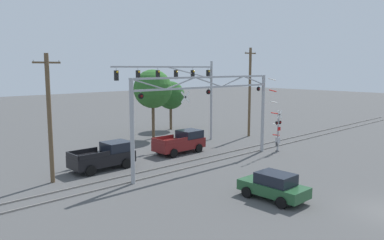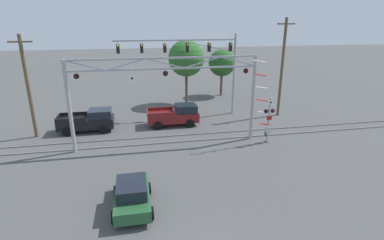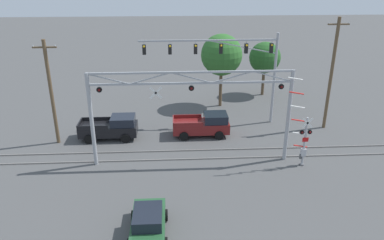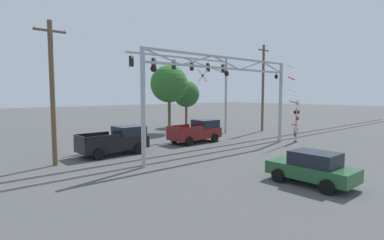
% 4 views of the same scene
% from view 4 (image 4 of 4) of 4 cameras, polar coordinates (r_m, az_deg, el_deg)
% --- Properties ---
extents(rail_track_near, '(80.00, 0.08, 0.10)m').
position_cam_4_polar(rail_track_near, '(22.55, 5.93, -5.83)').
color(rail_track_near, gray).
rests_on(rail_track_near, ground_plane).
extents(rail_track_far, '(80.00, 0.08, 0.10)m').
position_cam_4_polar(rail_track_far, '(23.54, 3.36, -5.35)').
color(rail_track_far, gray).
rests_on(rail_track_far, ground_plane).
extents(crossing_gantry, '(14.36, 0.30, 6.95)m').
position_cam_4_polar(crossing_gantry, '(21.95, 6.56, 5.94)').
color(crossing_gantry, '#9EA0A5').
rests_on(crossing_gantry, ground_plane).
extents(crossing_signal_mast, '(2.13, 0.35, 6.73)m').
position_cam_4_polar(crossing_signal_mast, '(27.91, 19.13, 0.29)').
color(crossing_signal_mast, '#9EA0A5').
rests_on(crossing_signal_mast, ground_plane).
extents(traffic_signal_span, '(12.09, 0.39, 8.27)m').
position_cam_4_polar(traffic_signal_span, '(30.21, 2.00, 8.23)').
color(traffic_signal_span, '#9EA0A5').
rests_on(traffic_signal_span, ground_plane).
extents(pickup_truck_lead, '(4.78, 2.22, 1.95)m').
position_cam_4_polar(pickup_truck_lead, '(26.40, 0.96, -2.18)').
color(pickup_truck_lead, maroon).
rests_on(pickup_truck_lead, ground_plane).
extents(pickup_truck_following, '(4.79, 2.22, 1.95)m').
position_cam_4_polar(pickup_truck_following, '(21.87, -14.21, -3.84)').
color(pickup_truck_following, black).
rests_on(pickup_truck_following, ground_plane).
extents(sedan_waiting, '(2.07, 3.97, 1.58)m').
position_cam_4_polar(sedan_waiting, '(15.42, 21.94, -8.43)').
color(sedan_waiting, '#23512D').
rests_on(sedan_waiting, ground_plane).
extents(utility_pole_left, '(1.80, 0.28, 8.52)m').
position_cam_4_polar(utility_pole_left, '(19.46, -25.06, 4.89)').
color(utility_pole_left, brown).
rests_on(utility_pole_left, ground_plane).
extents(utility_pole_right, '(1.80, 0.28, 9.76)m').
position_cam_4_polar(utility_pole_right, '(35.14, 13.36, 6.11)').
color(utility_pole_right, brown).
rests_on(utility_pole_right, ground_plane).
extents(background_tree_beyond_span, '(4.12, 4.12, 7.43)m').
position_cam_4_polar(background_tree_beyond_span, '(33.28, -4.38, 6.84)').
color(background_tree_beyond_span, brown).
rests_on(background_tree_beyond_span, ground_plane).
extents(background_tree_far_left_verge, '(3.43, 3.43, 5.97)m').
position_cam_4_polar(background_tree_far_left_verge, '(39.11, -1.10, 4.96)').
color(background_tree_far_left_verge, brown).
rests_on(background_tree_far_left_verge, ground_plane).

